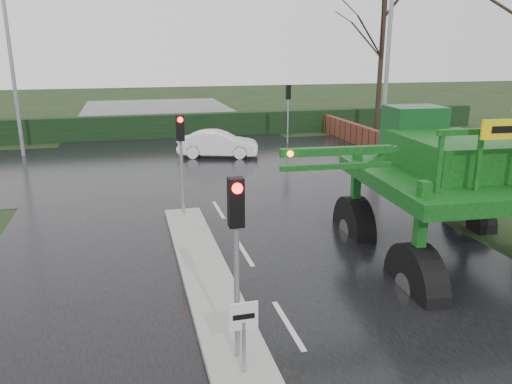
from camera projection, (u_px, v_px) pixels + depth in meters
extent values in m
plane|color=black|center=(288.00, 326.00, 10.42)|extent=(140.00, 140.00, 0.00)
cube|color=black|center=(209.00, 195.00, 19.73)|extent=(14.00, 80.00, 0.02)
cube|color=black|center=(190.00, 163.00, 25.31)|extent=(80.00, 12.00, 0.02)
cube|color=gray|center=(204.00, 270.00, 12.88)|extent=(1.20, 10.00, 0.16)
cube|color=black|center=(174.00, 126.00, 32.54)|extent=(44.00, 0.90, 1.50)
cube|color=#592D1E|center=(378.00, 142.00, 27.68)|extent=(0.40, 20.00, 1.20)
cylinder|color=gray|center=(244.00, 347.00, 8.54)|extent=(0.07, 0.07, 1.00)
cube|color=silver|center=(243.00, 316.00, 8.37)|extent=(0.50, 0.04, 0.50)
cube|color=black|center=(244.00, 317.00, 8.35)|extent=(0.38, 0.01, 0.10)
cylinder|color=gray|center=(237.00, 276.00, 8.70)|extent=(0.10, 0.10, 3.50)
cube|color=black|center=(236.00, 203.00, 8.32)|extent=(0.26, 0.22, 0.85)
sphere|color=#FF0C07|center=(237.00, 188.00, 8.13)|extent=(0.18, 0.18, 0.18)
cylinder|color=gray|center=(182.00, 168.00, 16.60)|extent=(0.10, 0.10, 3.50)
cube|color=black|center=(180.00, 128.00, 16.23)|extent=(0.26, 0.22, 0.85)
sphere|color=#FF0C07|center=(180.00, 120.00, 16.03)|extent=(0.18, 0.18, 0.18)
cylinder|color=gray|center=(288.00, 115.00, 30.12)|extent=(0.10, 0.10, 3.50)
cube|color=black|center=(288.00, 92.00, 29.75)|extent=(0.26, 0.22, 0.85)
sphere|color=#FF0C07|center=(288.00, 87.00, 29.79)|extent=(0.18, 0.18, 0.18)
cylinder|color=gray|center=(387.00, 62.00, 22.26)|extent=(0.20, 0.20, 10.00)
cylinder|color=gray|center=(11.00, 61.00, 25.60)|extent=(0.20, 0.20, 10.00)
cylinder|color=black|center=(381.00, 58.00, 31.73)|extent=(0.32, 0.32, 10.00)
cylinder|color=black|center=(312.00, 222.00, 13.30)|extent=(0.77, 2.27, 2.23)
cylinder|color=#595B56|center=(312.00, 222.00, 13.30)|extent=(0.71, 0.82, 0.78)
cube|color=#0B3E0F|center=(314.00, 172.00, 12.91)|extent=(0.26, 0.26, 2.57)
cylinder|color=black|center=(449.00, 214.00, 14.01)|extent=(0.77, 2.27, 2.23)
cylinder|color=#595B56|center=(449.00, 214.00, 14.01)|extent=(0.71, 0.82, 0.78)
cube|color=#0B3E0F|center=(455.00, 165.00, 13.63)|extent=(0.26, 0.26, 2.57)
cylinder|color=black|center=(373.00, 292.00, 9.50)|extent=(0.77, 2.27, 2.23)
cylinder|color=#595B56|center=(373.00, 292.00, 9.50)|extent=(0.71, 0.82, 0.78)
cube|color=#0B3E0F|center=(378.00, 223.00, 9.12)|extent=(0.26, 0.26, 2.57)
cube|color=#0B3E0F|center=(427.00, 157.00, 11.17)|extent=(5.05, 5.67, 0.39)
cube|color=#0B3E0F|center=(425.00, 128.00, 11.21)|extent=(2.68, 3.51, 1.00)
cube|color=#0F431B|center=(384.00, 101.00, 13.22)|extent=(1.76, 1.45, 1.45)
cube|color=#0B3E0F|center=(486.00, 90.00, 9.04)|extent=(3.35, 0.36, 0.13)
cube|color=#0B3E0F|center=(277.00, 119.00, 9.84)|extent=(2.91, 0.40, 0.20)
sphere|color=orange|center=(216.00, 121.00, 9.52)|extent=(0.16, 0.16, 0.16)
cube|color=yellow|center=(503.00, 85.00, 8.59)|extent=(1.79, 0.19, 0.45)
cube|color=black|center=(503.00, 85.00, 8.59)|extent=(1.34, 0.10, 0.16)
cylinder|color=yellow|center=(506.00, 58.00, 8.46)|extent=(0.40, 0.07, 0.40)
imported|color=white|center=(218.00, 157.00, 26.75)|extent=(4.45, 2.63, 1.39)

